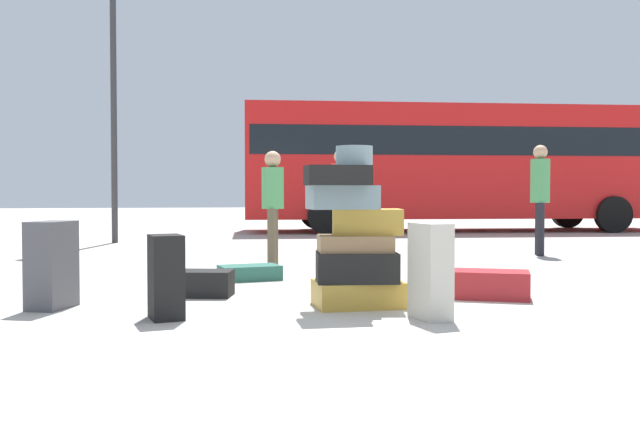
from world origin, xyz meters
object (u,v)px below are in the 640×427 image
Objects in this scene: suitcase_tower at (355,241)px; suitcase_cream_foreground_near at (430,271)px; suitcase_black_right_side at (166,277)px; lamp_post at (113,9)px; parked_bus at (458,160)px; person_bearded_onlooker at (341,193)px; suitcase_teal_left_side at (250,273)px; suitcase_tan_behind_tower at (348,269)px; suitcase_maroon_upright_blue at (491,285)px; suitcase_charcoal_white_trunk at (52,265)px; person_tourist_with_camera at (273,198)px; suitcase_black_foreground_far at (206,283)px; person_passerby_in_red at (540,190)px.

suitcase_tower is 0.84m from suitcase_cream_foreground_near.
suitcase_black_right_side is 9.76m from lamp_post.
parked_bus is (4.89, 11.94, 1.46)m from suitcase_cream_foreground_near.
suitcase_cream_foreground_near is 0.45× the size of person_bearded_onlooker.
parked_bus reaches higher than person_bearded_onlooker.
suitcase_tan_behind_tower is at bearing -24.30° from suitcase_teal_left_side.
suitcase_teal_left_side is at bearing 151.87° from suitcase_tan_behind_tower.
suitcase_tan_behind_tower is 8.60m from lamp_post.
person_bearded_onlooker is at bearing 120.45° from suitcase_maroon_upright_blue.
suitcase_tan_behind_tower is 3.24m from suitcase_charcoal_white_trunk.
person_tourist_with_camera is 0.22× the size of lamp_post.
parked_bus is at bearing 157.56° from person_tourist_with_camera.
suitcase_black_foreground_far is 0.67× the size of suitcase_cream_foreground_near.
suitcase_maroon_upright_blue is at bearing -51.23° from suitcase_teal_left_side.
suitcase_maroon_upright_blue reaches higher than suitcase_black_foreground_far.
suitcase_tan_behind_tower is at bearing -23.15° from person_bearded_onlooker.
suitcase_tower is 5.89m from person_passerby_in_red.
suitcase_tan_behind_tower is 0.82× the size of suitcase_cream_foreground_near.
suitcase_black_foreground_far is 12.46m from parked_bus.
suitcase_cream_foreground_near is at bearing -17.23° from person_bearded_onlooker.
suitcase_tan_behind_tower reaches higher than suitcase_maroon_upright_blue.
parked_bus is at bearing 64.61° from suitcase_tower.
parked_bus reaches higher than suitcase_charcoal_white_trunk.
person_passerby_in_red is at bearing 47.17° from suitcase_tower.
suitcase_charcoal_white_trunk is 0.48× the size of person_tourist_with_camera.
suitcase_black_right_side is 7.28m from person_passerby_in_red.
person_bearded_onlooker reaches higher than suitcase_teal_left_side.
suitcase_tan_behind_tower is at bearing -34.09° from person_passerby_in_red.
person_bearded_onlooker is 7.94m from parked_bus.
person_passerby_in_red is at bearing 114.55° from person_tourist_with_camera.
suitcase_black_foreground_far is 1.22m from suitcase_black_right_side.
person_tourist_with_camera is at bearing -121.67° from parked_bus.
lamp_post is (-3.38, 9.04, 4.22)m from suitcase_cream_foreground_near.
person_tourist_with_camera reaches higher than suitcase_black_foreground_far.
suitcase_cream_foreground_near is at bearing -22.46° from suitcase_black_right_side.
lamp_post reaches higher than person_tourist_with_camera.
suitcase_tower is 1.86m from suitcase_tan_behind_tower.
person_tourist_with_camera reaches higher than suitcase_charcoal_white_trunk.
person_tourist_with_camera is 6.65m from lamp_post.
suitcase_maroon_upright_blue is 3.96m from suitcase_charcoal_white_trunk.
suitcase_charcoal_white_trunk is 13.54m from parked_bus.
lamp_post reaches higher than suitcase_teal_left_side.
suitcase_tan_behind_tower is at bearing 82.23° from suitcase_cream_foreground_near.
lamp_post is (-3.80, 3.61, 3.60)m from person_bearded_onlooker.
suitcase_tan_behind_tower is at bearing 43.49° from suitcase_black_foreground_far.
suitcase_tower reaches higher than suitcase_maroon_upright_blue.
suitcase_cream_foreground_near is 1.01× the size of suitcase_charcoal_white_trunk.
suitcase_teal_left_side is 3.31m from person_bearded_onlooker.
lamp_post is at bearing 115.87° from suitcase_black_foreground_far.
suitcase_tan_behind_tower is 1.99m from person_tourist_with_camera.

